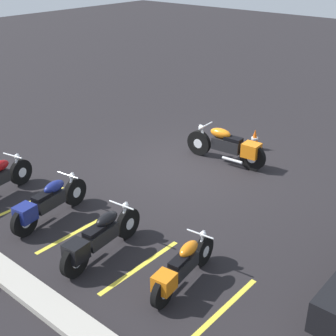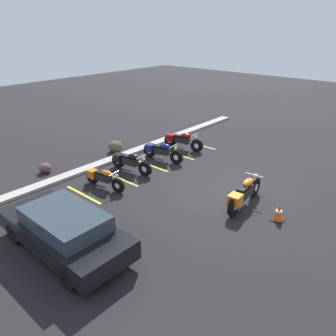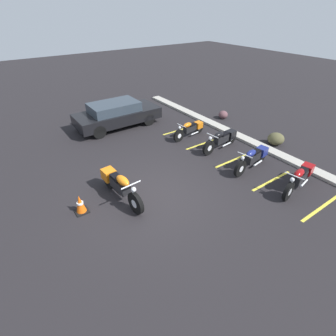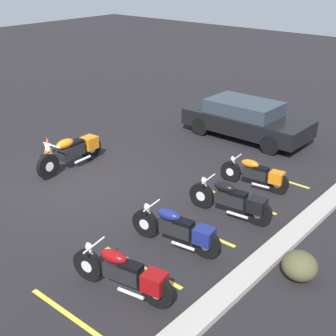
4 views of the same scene
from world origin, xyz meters
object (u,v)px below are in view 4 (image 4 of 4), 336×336
Objects in this scene: parked_bike_1 at (234,200)px; parked_bike_2 at (179,229)px; parked_bike_3 at (126,274)px; traffic_cone at (48,147)px; parked_bike_0 at (257,174)px; motorcycle_orange_featured at (73,151)px; car_black at (246,119)px; landscape_rock_0 at (300,266)px.

parked_bike_1 reaches higher than parked_bike_2.
parked_bike_3 is 3.52× the size of traffic_cone.
parked_bike_1 is (1.73, 0.37, 0.05)m from parked_bike_0.
motorcycle_orange_featured reaches higher than parked_bike_0.
parked_bike_2 is 7.20m from car_black.
motorcycle_orange_featured is 1.33m from traffic_cone.
car_black is at bearing -60.78° from parked_bike_0.
parked_bike_1 is 1.86m from parked_bike_2.
car_black is 7.83m from landscape_rock_0.
parked_bike_3 is at bearing -41.36° from landscape_rock_0.
landscape_rock_0 is (-0.70, 2.44, -0.17)m from parked_bike_2.
car_black reaches higher than landscape_rock_0.
parked_bike_1 is 0.51× the size of car_black.
car_black is at bearing -67.34° from parked_bike_1.
traffic_cone is (5.41, -3.87, -0.39)m from car_black.
parked_bike_3 is at bearing 64.63° from traffic_cone.
parked_bike_3 is (5.40, 0.43, 0.05)m from parked_bike_0.
parked_bike_3 is 7.33m from traffic_cone.
parked_bike_2 is 2.54m from landscape_rock_0.
landscape_rock_0 is 8.86m from traffic_cone.
parked_bike_2 is at bearing 78.75° from parked_bike_1.
parked_bike_1 is (-0.56, 5.25, -0.05)m from motorcycle_orange_featured.
landscape_rock_0 is (0.60, 7.52, -0.23)m from motorcycle_orange_featured.
motorcycle_orange_featured is 7.55m from landscape_rock_0.
parked_bike_0 is 3.91m from landscape_rock_0.
motorcycle_orange_featured is 3.32× the size of landscape_rock_0.
parked_bike_1 is 1.00× the size of parked_bike_3.
parked_bike_1 is 3.67m from parked_bike_3.
motorcycle_orange_featured is 5.25m from parked_bike_2.
parked_bike_2 is 6.54m from traffic_cone.
parked_bike_1 is at bearing -61.12° from car_black.
motorcycle_orange_featured is 6.15m from parked_bike_3.
parked_bike_3 is (3.66, 0.06, 0.00)m from parked_bike_1.
parked_bike_1 is 1.01× the size of parked_bike_2.
parked_bike_2 reaches higher than landscape_rock_0.
parked_bike_2 is at bearing 78.27° from traffic_cone.
parked_bike_1 is at bearing -99.59° from parked_bike_3.
parked_bike_1 is at bearing 94.56° from traffic_cone.
landscape_rock_0 is at bearing -141.91° from parked_bike_3.
parked_bike_3 is at bearing 55.44° from motorcycle_orange_featured.
parked_bike_1 is 2.97× the size of landscape_rock_0.
car_black is at bearing -140.58° from landscape_rock_0.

